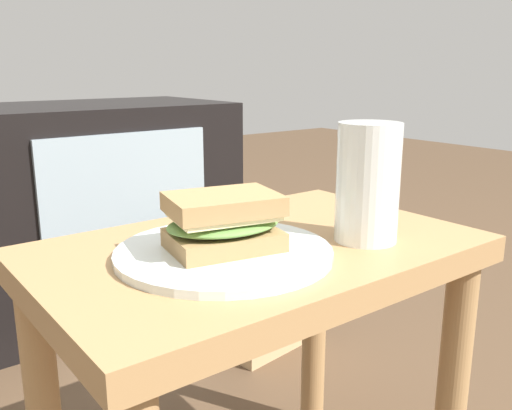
% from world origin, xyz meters
% --- Properties ---
extents(side_table, '(0.56, 0.36, 0.46)m').
position_xyz_m(side_table, '(0.00, 0.00, 0.37)').
color(side_table, '#A37A4C').
rests_on(side_table, ground).
extents(tv_cabinet, '(0.96, 0.46, 0.58)m').
position_xyz_m(tv_cabinet, '(0.03, 0.95, 0.29)').
color(tv_cabinet, black).
rests_on(tv_cabinet, ground).
extents(plate, '(0.26, 0.26, 0.01)m').
position_xyz_m(plate, '(-0.06, -0.02, 0.47)').
color(plate, silver).
rests_on(plate, side_table).
extents(sandwich_front, '(0.15, 0.12, 0.07)m').
position_xyz_m(sandwich_front, '(-0.06, -0.02, 0.50)').
color(sandwich_front, '#9E7A4C').
rests_on(sandwich_front, plate).
extents(beer_glass, '(0.08, 0.08, 0.15)m').
position_xyz_m(beer_glass, '(0.12, -0.08, 0.53)').
color(beer_glass, silver).
rests_on(beer_glass, side_table).
extents(paper_bag, '(0.24, 0.20, 0.31)m').
position_xyz_m(paper_bag, '(0.37, 0.47, 0.15)').
color(paper_bag, tan).
rests_on(paper_bag, ground).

